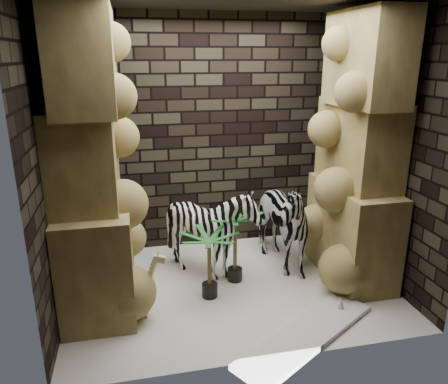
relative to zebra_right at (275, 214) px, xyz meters
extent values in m
plane|color=white|center=(-0.63, -0.40, -0.68)|extent=(3.50, 3.50, 0.00)
plane|color=black|center=(-0.63, 0.85, 0.82)|extent=(3.50, 0.00, 3.50)
plane|color=black|center=(-0.63, -1.65, 0.82)|extent=(3.50, 0.00, 3.50)
plane|color=black|center=(-2.38, -0.40, 0.82)|extent=(0.00, 3.00, 3.00)
plane|color=black|center=(1.12, -0.40, 0.82)|extent=(0.00, 3.00, 3.00)
imported|color=white|center=(0.00, 0.00, 0.00)|extent=(0.80, 1.23, 1.35)
imported|color=white|center=(-0.80, -0.10, -0.17)|extent=(0.96, 1.17, 1.02)
cube|color=white|center=(-0.16, -1.44, -0.65)|extent=(1.61, 1.22, 0.05)
camera|label=1|loc=(-1.63, -4.55, 1.81)|focal=34.31mm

